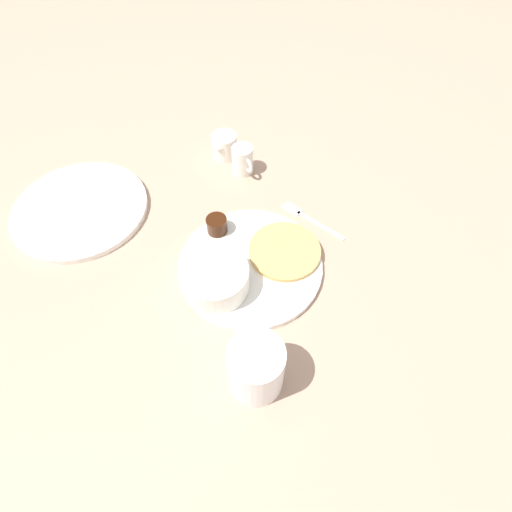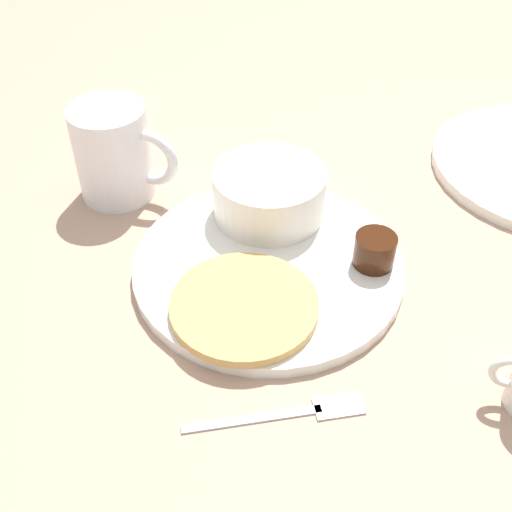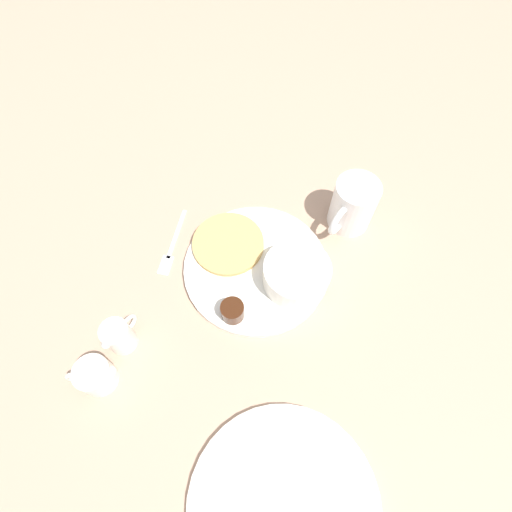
{
  "view_description": "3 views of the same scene",
  "coord_description": "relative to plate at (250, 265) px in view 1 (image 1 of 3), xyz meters",
  "views": [
    {
      "loc": [
        0.28,
        0.28,
        0.58
      ],
      "look_at": [
        -0.0,
        0.01,
        0.04
      ],
      "focal_mm": 28.0,
      "sensor_mm": 36.0,
      "label": 1
    },
    {
      "loc": [
        -0.44,
        0.05,
        0.42
      ],
      "look_at": [
        -0.0,
        0.01,
        0.02
      ],
      "focal_mm": 45.0,
      "sensor_mm": 36.0,
      "label": 2
    },
    {
      "loc": [
        0.09,
        -0.31,
        0.63
      ],
      "look_at": [
        0.0,
        0.0,
        0.05
      ],
      "focal_mm": 28.0,
      "sensor_mm": 36.0,
      "label": 3
    }
  ],
  "objects": [
    {
      "name": "coffee_mug",
      "position": [
        0.14,
        0.14,
        0.04
      ],
      "size": [
        0.08,
        0.11,
        0.1
      ],
      "color": "white",
      "rests_on": "ground_plane"
    },
    {
      "name": "creamer_pitcher_far",
      "position": [
        -0.18,
        -0.25,
        0.02
      ],
      "size": [
        0.07,
        0.05,
        0.05
      ],
      "color": "white",
      "rests_on": "ground_plane"
    },
    {
      "name": "far_plate",
      "position": [
        0.13,
        -0.33,
        0.0
      ],
      "size": [
        0.26,
        0.26,
        0.01
      ],
      "color": "white",
      "rests_on": "ground_plane"
    },
    {
      "name": "fork",
      "position": [
        -0.16,
        -0.0,
        -0.0
      ],
      "size": [
        0.02,
        0.14,
        0.0
      ],
      "color": "silver",
      "rests_on": "ground_plane"
    },
    {
      "name": "plate",
      "position": [
        0.0,
        0.0,
        0.0
      ],
      "size": [
        0.25,
        0.25,
        0.01
      ],
      "color": "white",
      "rests_on": "ground_plane"
    },
    {
      "name": "bowl",
      "position": [
        0.07,
        -0.01,
        0.03
      ],
      "size": [
        0.11,
        0.11,
        0.05
      ],
      "color": "white",
      "rests_on": "plate"
    },
    {
      "name": "pancake_stack",
      "position": [
        -0.06,
        0.03,
        0.01
      ],
      "size": [
        0.13,
        0.13,
        0.01
      ],
      "color": "tan",
      "rests_on": "plate"
    },
    {
      "name": "ground_plane",
      "position": [
        0.0,
        0.0,
        -0.01
      ],
      "size": [
        4.0,
        4.0,
        0.0
      ],
      "primitive_type": "plane",
      "color": "tan"
    },
    {
      "name": "creamer_pitcher_near",
      "position": [
        -0.17,
        -0.19,
        0.02
      ],
      "size": [
        0.04,
        0.07,
        0.06
      ],
      "color": "white",
      "rests_on": "ground_plane"
    },
    {
      "name": "butter_ramekin",
      "position": [
        0.09,
        -0.02,
        0.02
      ],
      "size": [
        0.05,
        0.05,
        0.04
      ],
      "color": "white",
      "rests_on": "plate"
    },
    {
      "name": "syrup_cup",
      "position": [
        -0.01,
        -0.1,
        0.02
      ],
      "size": [
        0.04,
        0.04,
        0.03
      ],
      "color": "#38190A",
      "rests_on": "plate"
    }
  ]
}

